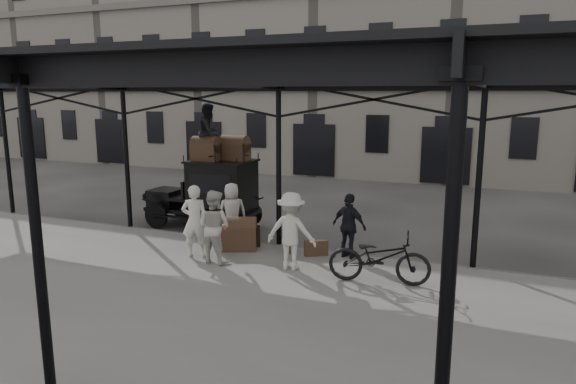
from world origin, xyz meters
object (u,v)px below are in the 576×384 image
object	(u,v)px
porter_left	(195,221)
taxi	(213,191)
bicycle	(379,257)
steamer_trunk_roof_near	(206,150)
porter_official	(349,226)
steamer_trunk_platform	(238,236)

from	to	relation	value
porter_left	taxi	bearing A→B (deg)	-87.32
taxi	bicycle	xyz separation A→B (m)	(5.94, -3.19, -0.48)
taxi	steamer_trunk_roof_near	distance (m)	1.31
bicycle	porter_left	bearing A→B (deg)	80.12
taxi	porter_left	size ratio (longest dim) A/B	1.99
porter_left	porter_official	bearing A→B (deg)	-179.06
porter_official	bicycle	size ratio (longest dim) A/B	0.75
porter_left	steamer_trunk_roof_near	xyz separation A→B (m)	(-1.35, 2.85, 1.42)
bicycle	steamer_trunk_roof_near	bearing A→B (deg)	55.27
taxi	porter_official	distance (m)	5.18
porter_left	steamer_trunk_platform	bearing A→B (deg)	-146.15
porter_official	bicycle	distance (m)	1.82
steamer_trunk_platform	porter_left	bearing A→B (deg)	-149.11
porter_left	steamer_trunk_platform	distance (m)	1.29
taxi	porter_left	xyz separation A→B (m)	(1.27, -3.09, -0.14)
steamer_trunk_roof_near	steamer_trunk_platform	distance (m)	3.43
bicycle	steamer_trunk_platform	distance (m)	4.11
porter_left	bicycle	size ratio (longest dim) A/B	0.84
taxi	steamer_trunk_roof_near	bearing A→B (deg)	-108.07
taxi	porter_left	bearing A→B (deg)	-67.65
bicycle	steamer_trunk_roof_near	size ratio (longest dim) A/B	2.58
porter_left	porter_official	xyz separation A→B (m)	(3.60, 1.35, -0.10)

